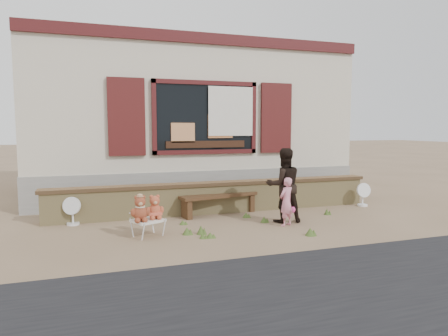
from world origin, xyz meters
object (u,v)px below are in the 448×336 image
object	(u,v)px
teddy_bear_right	(155,206)
adult	(284,185)
bench	(219,200)
teddy_bear_left	(140,208)
folding_chair	(148,221)
child	(286,202)

from	to	relation	value
teddy_bear_right	adult	distance (m)	2.52
bench	teddy_bear_left	distance (m)	2.20
folding_chair	child	xyz separation A→B (m)	(2.54, -0.07, 0.19)
folding_chair	adult	size ratio (longest dim) A/B	0.42
child	teddy_bear_left	bearing A→B (deg)	-26.73
child	adult	bearing A→B (deg)	-134.08
folding_chair	child	distance (m)	2.55
teddy_bear_right	child	distance (m)	2.41
bench	teddy_bear_right	bearing A→B (deg)	-153.62
folding_chair	child	size ratio (longest dim) A/B	0.66
teddy_bear_right	adult	world-z (taller)	adult
child	teddy_bear_right	bearing A→B (deg)	-29.43
folding_chair	adult	distance (m)	2.68
bench	teddy_bear_left	world-z (taller)	teddy_bear_left
bench	teddy_bear_right	size ratio (longest dim) A/B	4.22
teddy_bear_left	adult	xyz separation A→B (m)	(2.76, 0.28, 0.21)
teddy_bear_right	child	bearing A→B (deg)	-26.64
teddy_bear_right	adult	size ratio (longest dim) A/B	0.29
teddy_bear_left	teddy_bear_right	bearing A→B (deg)	-0.00
bench	teddy_bear_right	distance (m)	1.93
folding_chair	adult	world-z (taller)	adult
bench	child	distance (m)	1.59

